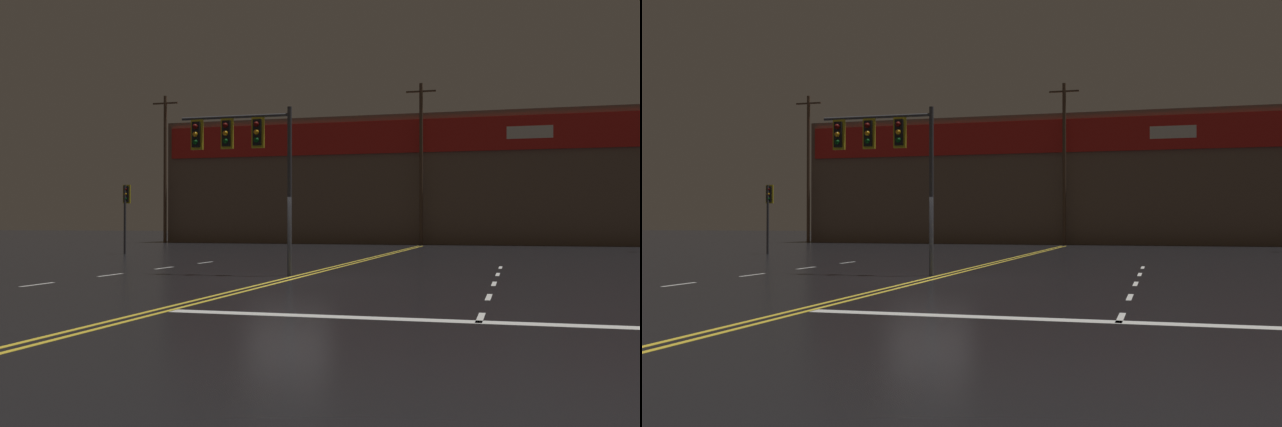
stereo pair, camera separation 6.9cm
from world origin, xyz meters
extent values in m
plane|color=black|center=(0.00, 0.00, 0.00)|extent=(200.00, 200.00, 0.00)
cube|color=gold|center=(-0.15, 0.00, 0.00)|extent=(0.12, 60.00, 0.01)
cube|color=gold|center=(0.15, 0.00, 0.00)|extent=(0.12, 60.00, 0.01)
cube|color=silver|center=(-5.99, -3.60, 0.00)|extent=(0.12, 1.40, 0.01)
cube|color=silver|center=(-5.99, 0.00, 0.00)|extent=(0.12, 1.40, 0.01)
cube|color=silver|center=(-5.99, 3.60, 0.00)|extent=(0.12, 1.40, 0.01)
cube|color=silver|center=(-5.99, 7.20, 0.00)|extent=(0.12, 1.40, 0.01)
cube|color=silver|center=(5.99, -7.20, 0.00)|extent=(0.12, 1.40, 0.01)
cube|color=silver|center=(5.99, -3.60, 0.00)|extent=(0.12, 1.40, 0.01)
cube|color=silver|center=(5.99, 0.00, 0.00)|extent=(0.12, 1.40, 0.01)
cube|color=silver|center=(5.99, 3.60, 0.00)|extent=(0.12, 1.40, 0.01)
cube|color=silver|center=(5.99, 7.20, 0.00)|extent=(0.12, 1.40, 0.01)
cube|color=silver|center=(5.99, -7.78, 0.00)|extent=(11.51, 0.40, 0.01)
cylinder|color=#38383D|center=(-0.36, 1.28, 2.69)|extent=(0.14, 0.14, 5.37)
cylinder|color=#38383D|center=(-2.23, 1.28, 5.12)|extent=(3.74, 0.10, 0.10)
cube|color=black|center=(-1.43, 1.28, 4.58)|extent=(0.28, 0.24, 0.84)
cube|color=gold|center=(-1.43, 1.28, 4.58)|extent=(0.42, 0.08, 0.99)
sphere|color=#500705|center=(-1.43, 1.12, 4.84)|extent=(0.17, 0.17, 0.17)
sphere|color=orange|center=(-1.43, 1.12, 4.58)|extent=(0.17, 0.17, 0.17)
sphere|color=#084513|center=(-1.43, 1.12, 4.33)|extent=(0.17, 0.17, 0.17)
cube|color=black|center=(-2.50, 1.28, 4.58)|extent=(0.28, 0.24, 0.84)
cube|color=gold|center=(-2.50, 1.28, 4.58)|extent=(0.42, 0.08, 0.99)
sphere|color=#500705|center=(-2.50, 1.12, 4.84)|extent=(0.17, 0.17, 0.17)
sphere|color=orange|center=(-2.50, 1.12, 4.58)|extent=(0.17, 0.17, 0.17)
sphere|color=#084513|center=(-2.50, 1.12, 4.33)|extent=(0.17, 0.17, 0.17)
cube|color=black|center=(-3.56, 1.28, 4.58)|extent=(0.28, 0.24, 0.84)
cube|color=gold|center=(-3.56, 1.28, 4.58)|extent=(0.42, 0.08, 0.99)
sphere|color=#500705|center=(-3.56, 1.12, 4.84)|extent=(0.17, 0.17, 0.17)
sphere|color=orange|center=(-3.56, 1.12, 4.58)|extent=(0.17, 0.17, 0.17)
sphere|color=#084513|center=(-3.56, 1.12, 4.33)|extent=(0.17, 0.17, 0.17)
cylinder|color=#38383D|center=(-13.45, 13.30, 1.83)|extent=(0.13, 0.13, 3.65)
cube|color=black|center=(-13.45, 13.48, 3.18)|extent=(0.28, 0.24, 0.84)
cube|color=gold|center=(-13.45, 13.48, 3.18)|extent=(0.42, 0.08, 0.99)
sphere|color=#500705|center=(-13.45, 13.32, 3.43)|extent=(0.17, 0.17, 0.17)
sphere|color=orange|center=(-13.45, 13.32, 3.18)|extent=(0.17, 0.17, 0.17)
sphere|color=#084513|center=(-13.45, 13.32, 2.93)|extent=(0.17, 0.17, 0.17)
cube|color=brown|center=(0.00, 37.95, 4.92)|extent=(42.47, 10.00, 9.85)
cube|color=red|center=(0.00, 32.85, 8.12)|extent=(41.62, 0.20, 2.46)
cube|color=white|center=(7.43, 32.80, 8.12)|extent=(3.20, 0.16, 0.90)
cylinder|color=#4C3828|center=(-21.12, 32.22, 5.99)|extent=(0.26, 0.26, 11.98)
cube|color=#4C3828|center=(-21.12, 32.22, 11.38)|extent=(2.20, 0.12, 0.12)
cylinder|color=#4C3828|center=(-0.26, 32.22, 5.96)|extent=(0.26, 0.26, 11.92)
cube|color=#4C3828|center=(-0.26, 32.22, 11.32)|extent=(2.20, 0.12, 0.12)
camera|label=1|loc=(6.65, -20.22, 1.72)|focal=40.00mm
camera|label=2|loc=(6.72, -20.20, 1.72)|focal=40.00mm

